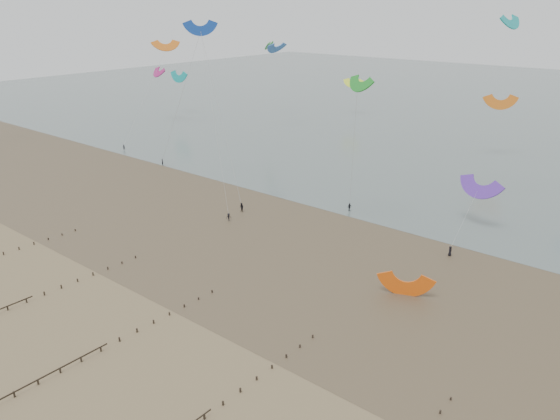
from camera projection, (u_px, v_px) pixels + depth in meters
The scene contains 6 objects.
ground at pixel (126, 318), 72.50m from camera, with size 500.00×500.00×0.00m, color brown.
sea_and_shore at pixel (270, 232), 99.78m from camera, with size 500.00×665.00×0.03m.
kitesurfer_lead at pixel (163, 162), 140.50m from camera, with size 0.62×0.41×1.70m, color black.
kitesurfers at pixel (459, 249), 90.68m from camera, with size 151.72×25.15×1.89m.
grounded_kite at pixel (405, 295), 78.18m from camera, with size 6.79×3.56×5.17m, color #ED560E, non-canonical shape.
kites_airborne at pixel (404, 81), 138.17m from camera, with size 241.42×116.33×41.35m.
Camera 1 is at (55.66, -35.44, 39.12)m, focal length 35.00 mm.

